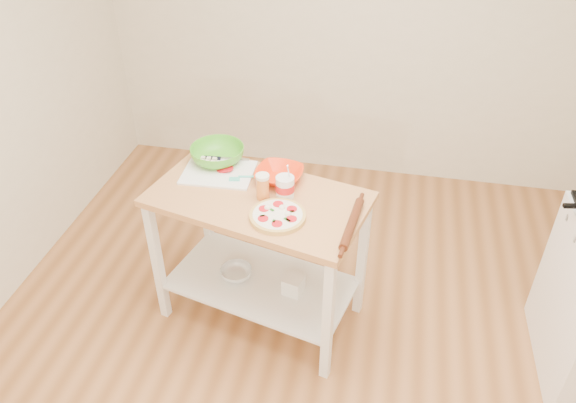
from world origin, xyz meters
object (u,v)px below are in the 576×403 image
(yogurt_tub, at_px, (285,187))
(cutting_board, at_px, (218,172))
(knife, at_px, (220,158))
(beer_pint, at_px, (263,186))
(spatula, at_px, (241,178))
(green_bowl, at_px, (218,155))
(shelf_bin, at_px, (293,285))
(shelf_glass_bowl, at_px, (236,273))
(rolling_pin, at_px, (352,224))
(orange_bowl, at_px, (279,175))
(prep_island, at_px, (259,232))
(pizza, at_px, (278,216))

(yogurt_tub, bearing_deg, cutting_board, 160.55)
(knife, height_order, beer_pint, beer_pint)
(spatula, distance_m, green_bowl, 0.25)
(shelf_bin, bearing_deg, yogurt_tub, 131.09)
(cutting_board, height_order, shelf_glass_bowl, cutting_board)
(spatula, bearing_deg, rolling_pin, -36.09)
(rolling_pin, relative_size, shelf_bin, 3.64)
(green_bowl, distance_m, shelf_glass_bowl, 0.73)
(beer_pint, bearing_deg, rolling_pin, -17.86)
(beer_pint, distance_m, shelf_bin, 0.68)
(cutting_board, distance_m, knife, 0.13)
(beer_pint, bearing_deg, green_bowl, 139.06)
(orange_bowl, distance_m, shelf_bin, 0.67)
(beer_pint, bearing_deg, shelf_glass_bowl, 173.85)
(prep_island, height_order, yogurt_tub, yogurt_tub)
(cutting_board, xyz_separation_m, yogurt_tub, (0.42, -0.15, 0.05))
(shelf_glass_bowl, height_order, shelf_bin, shelf_bin)
(green_bowl, bearing_deg, shelf_glass_bowl, -60.72)
(knife, height_order, shelf_bin, knife)
(rolling_pin, bearing_deg, beer_pint, 162.14)
(prep_island, distance_m, yogurt_tub, 0.35)
(pizza, height_order, cutting_board, pizza)
(cutting_board, bearing_deg, prep_island, -35.37)
(green_bowl, distance_m, beer_pint, 0.46)
(orange_bowl, relative_size, rolling_pin, 0.66)
(spatula, distance_m, yogurt_tub, 0.30)
(prep_island, relative_size, green_bowl, 4.06)
(prep_island, distance_m, orange_bowl, 0.35)
(cutting_board, xyz_separation_m, spatula, (0.15, -0.05, 0.01))
(knife, distance_m, green_bowl, 0.04)
(prep_island, relative_size, pizza, 4.40)
(spatula, distance_m, rolling_pin, 0.72)
(pizza, distance_m, cutting_board, 0.55)
(pizza, xyz_separation_m, shelf_glass_bowl, (-0.31, 0.18, -0.63))
(prep_island, height_order, shelf_glass_bowl, prep_island)
(shelf_glass_bowl, bearing_deg, shelf_bin, -8.81)
(pizza, xyz_separation_m, orange_bowl, (-0.07, 0.35, 0.02))
(orange_bowl, bearing_deg, cutting_board, -179.96)
(knife, xyz_separation_m, yogurt_tub, (0.45, -0.28, 0.04))
(pizza, height_order, rolling_pin, same)
(cutting_board, height_order, rolling_pin, rolling_pin)
(orange_bowl, xyz_separation_m, rolling_pin, (0.45, -0.35, -0.01))
(knife, distance_m, rolling_pin, 0.96)
(pizza, distance_m, orange_bowl, 0.35)
(pizza, xyz_separation_m, cutting_board, (-0.43, 0.35, -0.01))
(rolling_pin, xyz_separation_m, shelf_glass_bowl, (-0.69, 0.18, -0.63))
(orange_bowl, height_order, shelf_bin, orange_bowl)
(shelf_glass_bowl, distance_m, shelf_bin, 0.37)
(beer_pint, height_order, shelf_glass_bowl, beer_pint)
(rolling_pin, bearing_deg, knife, 150.29)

